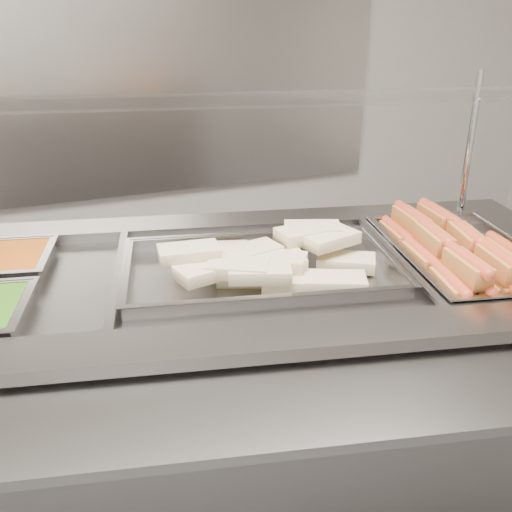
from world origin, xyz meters
name	(u,v)px	position (x,y,z in m)	size (l,w,h in m)	color
back_panel	(136,91)	(0.00, 2.45, 1.20)	(3.00, 0.04, 1.20)	#9A9490
steam_counter	(239,407)	(-0.13, 0.45, 0.48)	(2.18, 1.34, 0.97)	slate
tray_rail	(272,405)	(-0.25, -0.08, 0.92)	(1.96, 0.82, 0.06)	slate
sneeze_guard	(225,108)	(-0.07, 0.68, 1.36)	(1.81, 0.72, 0.48)	silver
pan_hotdogs	(462,265)	(0.53, 0.30, 0.93)	(0.49, 0.66, 0.11)	gray
pan_wraps	(260,273)	(-0.06, 0.44, 0.94)	(0.81, 0.59, 0.08)	gray
hotdogs_in_buns	(459,251)	(0.51, 0.29, 0.97)	(0.40, 0.61, 0.13)	#A46122
tortilla_wraps	(266,260)	(-0.05, 0.42, 0.99)	(0.61, 0.45, 0.11)	#CCB589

